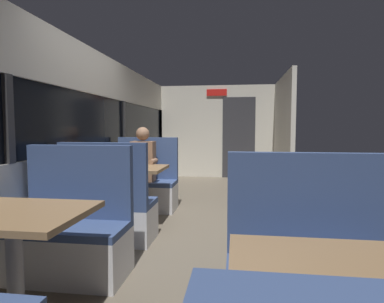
{
  "coord_description": "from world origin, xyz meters",
  "views": [
    {
      "loc": [
        0.46,
        -3.86,
        1.26
      ],
      "look_at": [
        -0.32,
        1.94,
        0.81
      ],
      "focal_mm": 29.87,
      "sensor_mm": 36.0,
      "label": 1
    }
  ],
  "objects_px": {
    "dining_table_mid_window": "(130,175)",
    "coffee_cup_primary": "(140,164)",
    "bench_mid_window_facing_end": "(110,212)",
    "bench_near_window_facing_entry": "(72,237)",
    "seated_passenger": "(144,175)",
    "dining_table_front_aisle": "(354,299)",
    "bench_front_aisle_facing_entry": "(308,287)",
    "dining_table_near_window": "(13,227)",
    "bench_mid_window_facing_entry": "(145,188)"
  },
  "relations": [
    {
      "from": "seated_passenger",
      "to": "coffee_cup_primary",
      "type": "relative_size",
      "value": 14.0
    },
    {
      "from": "dining_table_mid_window",
      "to": "coffee_cup_primary",
      "type": "xyz_separation_m",
      "value": [
        0.13,
        0.01,
        0.15
      ]
    },
    {
      "from": "bench_near_window_facing_entry",
      "to": "bench_front_aisle_facing_entry",
      "type": "bearing_deg",
      "value": -18.53
    },
    {
      "from": "dining_table_front_aisle",
      "to": "seated_passenger",
      "type": "xyz_separation_m",
      "value": [
        -1.79,
        3.45,
        -0.1
      ]
    },
    {
      "from": "dining_table_mid_window",
      "to": "dining_table_front_aisle",
      "type": "distance_m",
      "value": 3.35
    },
    {
      "from": "seated_passenger",
      "to": "dining_table_front_aisle",
      "type": "bearing_deg",
      "value": -62.61
    },
    {
      "from": "dining_table_front_aisle",
      "to": "bench_front_aisle_facing_entry",
      "type": "height_order",
      "value": "bench_front_aisle_facing_entry"
    },
    {
      "from": "bench_mid_window_facing_end",
      "to": "coffee_cup_primary",
      "type": "height_order",
      "value": "bench_mid_window_facing_end"
    },
    {
      "from": "dining_table_front_aisle",
      "to": "coffee_cup_primary",
      "type": "relative_size",
      "value": 10.0
    },
    {
      "from": "bench_near_window_facing_entry",
      "to": "dining_table_front_aisle",
      "type": "distance_m",
      "value": 2.23
    },
    {
      "from": "dining_table_near_window",
      "to": "dining_table_front_aisle",
      "type": "distance_m",
      "value": 1.89
    },
    {
      "from": "bench_near_window_facing_entry",
      "to": "seated_passenger",
      "type": "bearing_deg",
      "value": 90.0
    },
    {
      "from": "bench_mid_window_facing_end",
      "to": "dining_table_near_window",
      "type": "bearing_deg",
      "value": -90.0
    },
    {
      "from": "bench_near_window_facing_entry",
      "to": "bench_mid_window_facing_entry",
      "type": "relative_size",
      "value": 1.0
    },
    {
      "from": "dining_table_near_window",
      "to": "bench_front_aisle_facing_entry",
      "type": "relative_size",
      "value": 0.82
    },
    {
      "from": "dining_table_near_window",
      "to": "bench_front_aisle_facing_entry",
      "type": "xyz_separation_m",
      "value": [
        1.79,
        0.1,
        -0.31
      ]
    },
    {
      "from": "dining_table_near_window",
      "to": "seated_passenger",
      "type": "distance_m",
      "value": 2.86
    },
    {
      "from": "dining_table_mid_window",
      "to": "bench_mid_window_facing_end",
      "type": "height_order",
      "value": "bench_mid_window_facing_end"
    },
    {
      "from": "dining_table_near_window",
      "to": "dining_table_front_aisle",
      "type": "height_order",
      "value": "same"
    },
    {
      "from": "bench_near_window_facing_entry",
      "to": "bench_mid_window_facing_end",
      "type": "xyz_separation_m",
      "value": [
        0.0,
        0.83,
        0.0
      ]
    },
    {
      "from": "bench_near_window_facing_entry",
      "to": "bench_mid_window_facing_entry",
      "type": "distance_m",
      "value": 2.23
    },
    {
      "from": "bench_near_window_facing_entry",
      "to": "seated_passenger",
      "type": "relative_size",
      "value": 0.87
    },
    {
      "from": "dining_table_mid_window",
      "to": "coffee_cup_primary",
      "type": "distance_m",
      "value": 0.19
    },
    {
      "from": "bench_mid_window_facing_end",
      "to": "seated_passenger",
      "type": "height_order",
      "value": "seated_passenger"
    },
    {
      "from": "dining_table_mid_window",
      "to": "bench_mid_window_facing_end",
      "type": "distance_m",
      "value": 0.77
    },
    {
      "from": "bench_front_aisle_facing_entry",
      "to": "seated_passenger",
      "type": "bearing_deg",
      "value": 123.02
    },
    {
      "from": "dining_table_near_window",
      "to": "bench_near_window_facing_entry",
      "type": "height_order",
      "value": "bench_near_window_facing_entry"
    },
    {
      "from": "coffee_cup_primary",
      "to": "dining_table_near_window",
      "type": "bearing_deg",
      "value": -93.25
    },
    {
      "from": "dining_table_mid_window",
      "to": "coffee_cup_primary",
      "type": "relative_size",
      "value": 10.0
    },
    {
      "from": "dining_table_near_window",
      "to": "bench_near_window_facing_entry",
      "type": "relative_size",
      "value": 0.82
    },
    {
      "from": "bench_front_aisle_facing_entry",
      "to": "bench_near_window_facing_entry",
      "type": "bearing_deg",
      "value": 161.47
    },
    {
      "from": "bench_mid_window_facing_end",
      "to": "dining_table_mid_window",
      "type": "bearing_deg",
      "value": 90.0
    },
    {
      "from": "coffee_cup_primary",
      "to": "dining_table_mid_window",
      "type": "bearing_deg",
      "value": -176.96
    },
    {
      "from": "bench_mid_window_facing_end",
      "to": "dining_table_front_aisle",
      "type": "xyz_separation_m",
      "value": [
        1.79,
        -2.13,
        0.31
      ]
    },
    {
      "from": "dining_table_near_window",
      "to": "dining_table_mid_window",
      "type": "height_order",
      "value": "same"
    },
    {
      "from": "bench_near_window_facing_entry",
      "to": "dining_table_front_aisle",
      "type": "xyz_separation_m",
      "value": [
        1.79,
        -1.3,
        0.31
      ]
    },
    {
      "from": "seated_passenger",
      "to": "coffee_cup_primary",
      "type": "xyz_separation_m",
      "value": [
        0.13,
        -0.62,
        0.25
      ]
    },
    {
      "from": "dining_table_near_window",
      "to": "bench_mid_window_facing_end",
      "type": "relative_size",
      "value": 0.82
    },
    {
      "from": "dining_table_mid_window",
      "to": "seated_passenger",
      "type": "xyz_separation_m",
      "value": [
        0.0,
        0.63,
        -0.1
      ]
    },
    {
      "from": "bench_near_window_facing_entry",
      "to": "dining_table_front_aisle",
      "type": "bearing_deg",
      "value": -35.98
    },
    {
      "from": "bench_mid_window_facing_entry",
      "to": "bench_front_aisle_facing_entry",
      "type": "height_order",
      "value": "same"
    },
    {
      "from": "bench_near_window_facing_entry",
      "to": "bench_mid_window_facing_end",
      "type": "relative_size",
      "value": 1.0
    },
    {
      "from": "dining_table_near_window",
      "to": "seated_passenger",
      "type": "bearing_deg",
      "value": 90.0
    },
    {
      "from": "dining_table_front_aisle",
      "to": "dining_table_near_window",
      "type": "bearing_deg",
      "value": 161.47
    },
    {
      "from": "dining_table_front_aisle",
      "to": "bench_front_aisle_facing_entry",
      "type": "relative_size",
      "value": 0.82
    },
    {
      "from": "dining_table_near_window",
      "to": "bench_mid_window_facing_entry",
      "type": "relative_size",
      "value": 0.82
    },
    {
      "from": "dining_table_near_window",
      "to": "coffee_cup_primary",
      "type": "distance_m",
      "value": 2.24
    },
    {
      "from": "bench_mid_window_facing_entry",
      "to": "dining_table_front_aisle",
      "type": "height_order",
      "value": "bench_mid_window_facing_entry"
    },
    {
      "from": "dining_table_near_window",
      "to": "bench_mid_window_facing_entry",
      "type": "xyz_separation_m",
      "value": [
        0.0,
        2.93,
        -0.31
      ]
    },
    {
      "from": "bench_mid_window_facing_entry",
      "to": "dining_table_front_aisle",
      "type": "bearing_deg",
      "value": -63.09
    }
  ]
}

